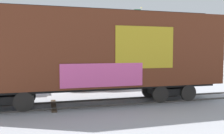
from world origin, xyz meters
The scene contains 6 objects.
ground_plane centered at (0.00, 0.00, 0.00)m, with size 260.00×260.00×0.00m, color #B2B5BC.
track centered at (-2.37, 0.07, 0.04)m, with size 60.02×3.87×0.08m.
freight_car centered at (-0.48, 0.00, 2.77)m, with size 13.76×3.20×4.94m.
flagpole centered at (8.14, 13.94, 5.23)m, with size 1.70×0.50×7.97m.
hillside centered at (0.12, 68.72, 4.99)m, with size 131.95×34.82×14.81m.
parked_car_white centered at (0.55, 4.58, 0.83)m, with size 4.48×1.97×1.66m.
Camera 1 is at (-3.23, -11.75, 2.77)m, focal length 37.23 mm.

